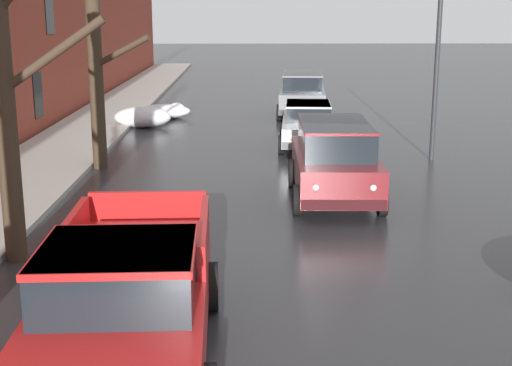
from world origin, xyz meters
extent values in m
cube|color=#A8A399|center=(-6.32, 18.00, 0.07)|extent=(2.93, 80.00, 0.13)
cube|color=black|center=(-7.99, 23.86, 1.38)|extent=(0.08, 1.10, 1.60)
cube|color=black|center=(-7.99, 26.13, 4.26)|extent=(0.08, 1.10, 1.60)
ellipsoid|color=white|center=(-3.82, 27.39, 0.30)|extent=(2.11, 1.27, 0.59)
ellipsoid|color=white|center=(-3.36, 27.51, 0.32)|extent=(0.77, 0.64, 0.64)
ellipsoid|color=white|center=(-4.41, 25.06, 0.40)|extent=(2.16, 1.14, 0.79)
ellipsoid|color=white|center=(-4.51, 25.11, 0.28)|extent=(0.68, 0.57, 0.57)
cylinder|color=#382B1E|center=(-4.63, 10.25, 3.11)|extent=(0.37, 0.37, 6.21)
cylinder|color=#382B1E|center=(-3.77, 10.24, 3.59)|extent=(1.82, 0.17, 1.30)
cylinder|color=#382B1E|center=(-4.63, 17.87, 3.13)|extent=(0.40, 0.40, 6.25)
cylinder|color=#382B1E|center=(-3.86, 17.57, 3.25)|extent=(1.68, 0.78, 0.93)
cube|color=red|center=(-2.04, 6.47, 0.74)|extent=(2.06, 5.16, 0.76)
cube|color=black|center=(-2.02, 5.75, 1.44)|extent=(1.73, 1.68, 0.64)
cube|color=red|center=(-2.02, 5.75, 1.72)|extent=(1.77, 1.73, 0.08)
cube|color=red|center=(-1.16, 7.52, 1.34)|extent=(0.17, 2.46, 0.44)
cube|color=red|center=(-2.98, 7.47, 1.34)|extent=(0.17, 2.46, 0.44)
cube|color=red|center=(-2.11, 8.97, 1.34)|extent=(1.82, 0.15, 0.44)
cylinder|color=black|center=(-1.11, 8.03, 0.36)|extent=(0.24, 0.73, 0.72)
cylinder|color=black|center=(-3.06, 7.97, 0.36)|extent=(0.24, 0.73, 0.72)
cube|color=maroon|center=(1.50, 14.26, 0.74)|extent=(1.92, 4.38, 0.80)
cube|color=black|center=(1.50, 14.30, 1.48)|extent=(1.63, 3.07, 0.68)
cube|color=maroon|center=(1.50, 14.30, 1.79)|extent=(1.67, 3.14, 0.06)
cube|color=black|center=(1.43, 12.15, 0.46)|extent=(1.75, 0.18, 0.22)
cube|color=black|center=(1.57, 16.37, 0.46)|extent=(1.75, 0.18, 0.22)
cylinder|color=black|center=(2.37, 12.89, 0.34)|extent=(0.20, 0.69, 0.68)
cylinder|color=black|center=(0.55, 12.95, 0.34)|extent=(0.20, 0.69, 0.68)
cylinder|color=black|center=(2.46, 15.57, 0.34)|extent=(0.20, 0.69, 0.68)
cylinder|color=black|center=(0.63, 15.63, 0.34)|extent=(0.20, 0.69, 0.68)
sphere|color=silver|center=(2.01, 12.10, 0.82)|extent=(0.14, 0.14, 0.14)
sphere|color=silver|center=(0.85, 12.14, 0.82)|extent=(0.14, 0.14, 0.14)
cube|color=#B7B7BC|center=(1.50, 20.92, 0.60)|extent=(1.94, 4.27, 0.60)
cube|color=black|center=(1.52, 21.13, 1.16)|extent=(1.56, 2.27, 0.52)
cube|color=#B7B7BC|center=(1.52, 21.13, 1.39)|extent=(1.59, 2.31, 0.06)
cube|color=#525254|center=(1.34, 18.89, 0.42)|extent=(1.59, 0.24, 0.22)
cube|color=#525254|center=(1.66, 22.94, 0.42)|extent=(1.59, 0.24, 0.22)
cylinder|color=black|center=(2.23, 19.57, 0.30)|extent=(0.23, 0.61, 0.60)
cylinder|color=black|center=(0.57, 19.70, 0.30)|extent=(0.23, 0.61, 0.60)
cylinder|color=black|center=(2.43, 22.14, 0.30)|extent=(0.23, 0.61, 0.60)
cylinder|color=black|center=(0.77, 22.27, 0.30)|extent=(0.23, 0.61, 0.60)
sphere|color=silver|center=(1.87, 18.82, 0.68)|extent=(0.14, 0.14, 0.14)
sphere|color=silver|center=(0.82, 18.90, 0.68)|extent=(0.14, 0.14, 0.14)
cube|color=slate|center=(1.92, 27.88, 0.74)|extent=(2.23, 4.65, 0.80)
cube|color=black|center=(1.92, 27.93, 1.48)|extent=(1.85, 3.28, 0.68)
cube|color=slate|center=(1.92, 27.93, 1.79)|extent=(1.89, 3.34, 0.06)
cube|color=#303032|center=(1.72, 25.69, 0.46)|extent=(1.80, 0.28, 0.22)
cube|color=#303032|center=(2.11, 30.07, 0.46)|extent=(1.80, 0.28, 0.22)
cylinder|color=black|center=(2.72, 26.41, 0.34)|extent=(0.24, 0.69, 0.68)
cylinder|color=black|center=(0.86, 26.58, 0.34)|extent=(0.24, 0.69, 0.68)
cylinder|color=black|center=(2.97, 29.18, 0.34)|extent=(0.24, 0.69, 0.68)
cylinder|color=black|center=(1.11, 29.35, 0.34)|extent=(0.24, 0.69, 0.68)
sphere|color=silver|center=(2.30, 25.61, 0.82)|extent=(0.14, 0.14, 0.14)
sphere|color=silver|center=(1.12, 25.72, 0.82)|extent=(0.14, 0.14, 0.14)
cylinder|color=#28282D|center=(4.99, 18.74, 2.62)|extent=(0.14, 0.14, 5.24)
camera|label=1|loc=(-0.63, -1.65, 4.26)|focal=49.47mm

